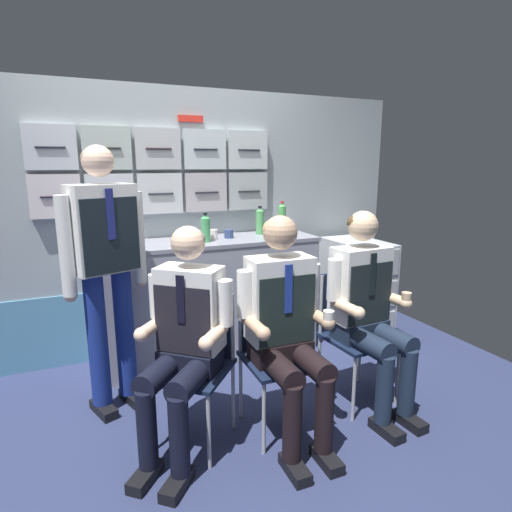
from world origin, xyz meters
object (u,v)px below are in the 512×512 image
(crew_member_center, at_px, (286,320))
(coffee_cup_spare, at_px, (214,234))
(sparkling_bottle_green, at_px, (282,219))
(folding_chair_right, at_px, (350,321))
(crew_member_standing, at_px, (106,259))
(service_trolley, at_px, (356,286))
(folding_chair_center, at_px, (273,340))
(crew_member_left, at_px, (184,334))
(crew_member_right, at_px, (368,303))
(folding_chair_left, at_px, (198,349))

(crew_member_center, relative_size, coffee_cup_spare, 16.00)
(crew_member_center, relative_size, sparkling_bottle_green, 4.52)
(folding_chair_right, relative_size, crew_member_standing, 0.51)
(service_trolley, distance_m, folding_chair_center, 1.53)
(folding_chair_center, bearing_deg, crew_member_left, -174.06)
(crew_member_right, distance_m, coffee_cup_spare, 1.33)
(folding_chair_right, relative_size, crew_member_right, 0.67)
(crew_member_standing, bearing_deg, folding_chair_right, -17.57)
(folding_chair_center, bearing_deg, folding_chair_left, 171.74)
(folding_chair_center, xyz_separation_m, sparkling_bottle_green, (0.56, 1.01, 0.58))
(folding_chair_center, relative_size, crew_member_right, 0.67)
(crew_member_standing, bearing_deg, folding_chair_center, -31.69)
(crew_member_center, bearing_deg, crew_member_left, 169.52)
(crew_member_left, relative_size, coffee_cup_spare, 15.51)
(folding_chair_left, bearing_deg, service_trolley, 25.35)
(folding_chair_center, relative_size, crew_member_standing, 0.51)
(folding_chair_center, xyz_separation_m, folding_chair_right, (0.61, 0.07, 0.00))
(folding_chair_left, distance_m, crew_member_right, 1.09)
(service_trolley, distance_m, sparkling_bottle_green, 0.95)
(service_trolley, relative_size, folding_chair_left, 1.05)
(service_trolley, bearing_deg, sparkling_bottle_green, 169.16)
(crew_member_right, height_order, crew_member_standing, crew_member_standing)
(crew_member_center, height_order, crew_member_standing, crew_member_standing)
(service_trolley, height_order, folding_chair_right, service_trolley)
(folding_chair_left, xyz_separation_m, coffee_cup_spare, (0.42, 0.96, 0.49))
(sparkling_bottle_green, relative_size, coffee_cup_spare, 3.54)
(folding_chair_left, bearing_deg, crew_member_standing, 131.99)
(service_trolley, relative_size, coffee_cup_spare, 11.09)
(crew_member_left, relative_size, crew_member_standing, 0.75)
(folding_chair_left, distance_m, sparkling_bottle_green, 1.50)
(folding_chair_center, bearing_deg, sparkling_bottle_green, 60.72)
(crew_member_right, bearing_deg, crew_member_left, 178.52)
(folding_chair_left, xyz_separation_m, folding_chair_center, (0.45, -0.06, 0.00))
(crew_member_left, bearing_deg, folding_chair_center, 5.94)
(crew_member_center, xyz_separation_m, folding_chair_right, (0.61, 0.23, -0.19))
(crew_member_left, xyz_separation_m, folding_chair_center, (0.55, 0.06, -0.16))
(crew_member_center, height_order, crew_member_right, crew_member_center)
(folding_chair_left, relative_size, sparkling_bottle_green, 2.99)
(folding_chair_left, relative_size, folding_chair_center, 1.00)
(sparkling_bottle_green, bearing_deg, folding_chair_right, -87.49)
(folding_chair_left, xyz_separation_m, crew_member_standing, (-0.43, 0.48, 0.46))
(service_trolley, distance_m, crew_member_standing, 2.22)
(service_trolley, distance_m, crew_member_left, 2.05)
(folding_chair_left, relative_size, folding_chair_right, 1.00)
(folding_chair_center, relative_size, coffee_cup_spare, 10.58)
(crew_member_center, height_order, folding_chair_right, crew_member_center)
(folding_chair_right, bearing_deg, coffee_cup_spare, 123.51)
(crew_member_right, xyz_separation_m, coffee_cup_spare, (-0.64, 1.12, 0.31))
(folding_chair_left, height_order, coffee_cup_spare, coffee_cup_spare)
(folding_chair_right, bearing_deg, service_trolley, 50.81)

